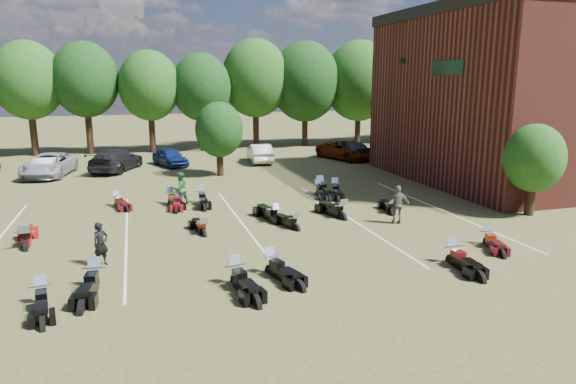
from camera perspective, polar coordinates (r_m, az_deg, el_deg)
name	(u,v)px	position (r m, az deg, el deg)	size (l,w,h in m)	color
ground	(332,240)	(20.92, 4.95, -5.36)	(160.00, 160.00, 0.00)	brown
car_1	(49,166)	(38.06, -25.04, 2.60)	(1.36, 3.90, 1.29)	#B3B4B8
car_2	(49,165)	(37.90, -25.02, 2.74)	(2.52, 5.47, 1.52)	#93969B
car_3	(116,160)	(38.33, -18.57, 3.41)	(2.21, 5.43, 1.58)	black
car_4	(170,157)	(39.45, -12.97, 3.81)	(1.58, 3.94, 1.34)	#0B1C53
car_5	(260,153)	(40.15, -3.15, 4.34)	(1.54, 4.42, 1.46)	silver
car_6	(345,150)	(41.91, 6.38, 4.63)	(2.43, 5.28, 1.47)	#581505
car_7	(349,149)	(42.48, 6.76, 4.72)	(2.06, 5.06, 1.47)	#3E3E43
person_black	(101,244)	(19.06, -20.09, -5.46)	(0.56, 0.37, 1.55)	black
person_green	(180,189)	(27.03, -11.88, 0.37)	(0.83, 0.64, 1.70)	#286B35
person_grey	(398,205)	(23.51, 12.10, -1.38)	(1.03, 0.43, 1.75)	#5B554E
motorcycle_0	(95,288)	(17.41, -20.63, -9.90)	(0.76, 2.38, 1.33)	black
motorcycle_1	(43,305)	(16.75, -25.59, -11.24)	(0.68, 2.15, 1.20)	black
motorcycle_3	(236,285)	(16.61, -5.81, -10.22)	(0.76, 2.38, 1.33)	black
motorcycle_4	(271,274)	(17.41, -1.86, -9.07)	(0.72, 2.25, 1.25)	black
motorcycle_5	(452,263)	(19.22, 17.73, -7.57)	(0.73, 2.30, 1.28)	black
motorcycle_6	(487,245)	(21.77, 21.21, -5.47)	(0.64, 2.02, 1.13)	#480A13
motorcycle_7	(26,249)	(22.20, -27.07, -5.68)	(0.79, 2.48, 1.38)	#A00B0F
motorcycle_8	(204,236)	(21.73, -9.35, -4.81)	(0.64, 2.01, 1.12)	black
motorcycle_10	(295,230)	(22.22, 0.84, -4.25)	(0.66, 2.07, 1.15)	black
motorcycle_11	(275,223)	(23.27, -1.46, -3.48)	(0.79, 2.48, 1.38)	black
motorcycle_12	(342,219)	(24.05, 5.98, -3.02)	(0.78, 2.46, 1.37)	black
motorcycle_13	(391,215)	(25.20, 11.39, -2.48)	(0.66, 2.07, 1.16)	black
motorcycle_14	(117,206)	(27.78, -18.44, -1.49)	(0.64, 2.00, 1.11)	#490A0E
motorcycle_15	(179,206)	(27.04, -12.03, -1.48)	(0.66, 2.06, 1.15)	maroon
motorcycle_16	(202,203)	(27.41, -9.57, -1.19)	(0.75, 2.34, 1.30)	black
motorcycle_17	(171,204)	(27.45, -12.89, -1.32)	(0.72, 2.26, 1.26)	black
motorcycle_18	(318,195)	(29.00, 3.38, -0.29)	(0.69, 2.16, 1.20)	black
motorcycle_19	(320,193)	(29.31, 3.61, -0.15)	(0.80, 2.53, 1.41)	black
motorcycle_20	(335,194)	(29.10, 5.23, -0.28)	(0.75, 2.35, 1.31)	black
tree_line	(205,80)	(47.92, -9.21, 12.21)	(56.00, 6.00, 9.79)	black
young_tree_near_building	(534,158)	(26.73, 25.69, 3.41)	(2.80, 2.80, 4.16)	black
young_tree_midfield	(219,130)	(34.58, -7.66, 6.88)	(3.20, 3.20, 4.70)	black
parking_lines	(244,226)	(22.85, -4.88, -3.81)	(20.10, 14.00, 0.01)	silver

